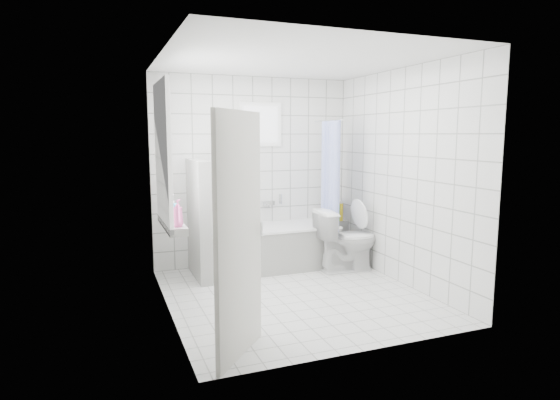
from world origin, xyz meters
name	(u,v)px	position (x,y,z in m)	size (l,w,h in m)	color
ground	(295,295)	(0.00, 0.00, 0.00)	(3.00, 3.00, 0.00)	white
ceiling	(296,60)	(0.00, 0.00, 2.60)	(3.00, 3.00, 0.00)	white
wall_back	(253,172)	(0.00, 1.50, 1.30)	(2.80, 0.02, 2.60)	white
wall_front	(368,199)	(0.00, -1.50, 1.30)	(2.80, 0.02, 2.60)	white
wall_left	(166,186)	(-1.40, 0.00, 1.30)	(0.02, 3.00, 2.60)	white
wall_right	(402,177)	(1.40, 0.00, 1.30)	(0.02, 3.00, 2.60)	white
window_left	(165,155)	(-1.35, 0.30, 1.60)	(0.01, 0.90, 1.40)	white
window_back	(261,124)	(0.10, 1.46, 1.95)	(0.50, 0.01, 0.50)	white
window_sill	(172,224)	(-1.31, 0.30, 0.86)	(0.18, 1.02, 0.08)	white
door	(239,237)	(-0.99, -1.18, 1.00)	(0.04, 0.80, 2.00)	silver
bathtub	(270,247)	(0.10, 1.12, 0.29)	(1.81, 0.77, 0.58)	white
partition_wall	(199,219)	(-0.87, 1.07, 0.75)	(0.15, 0.85, 1.50)	white
tiled_ledge	(337,238)	(1.26, 1.38, 0.28)	(0.40, 0.24, 0.55)	white
toilet	(347,240)	(1.03, 0.65, 0.42)	(0.47, 0.82, 0.84)	white
curtain_rod	(328,121)	(0.95, 1.10, 2.00)	(0.02, 0.02, 0.80)	silver
shower_curtain	(331,187)	(0.95, 0.97, 1.10)	(0.14, 0.48, 1.78)	#4F64EA
tub_faucet	(268,203)	(0.20, 1.46, 0.85)	(0.18, 0.06, 0.06)	silver
sill_bottles	(173,210)	(-1.30, 0.26, 1.02)	(0.15, 0.82, 0.27)	#2FAAD5
ledge_bottles	(338,212)	(1.27, 1.36, 0.67)	(0.17, 0.18, 0.26)	red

